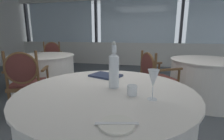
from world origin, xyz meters
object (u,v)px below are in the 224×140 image
object	(u,v)px
wine_glass	(153,79)
water_tumbler	(132,90)
dining_chair_1_1	(154,76)
dining_chair_0_0	(52,57)
side_plate	(117,124)
water_bottle	(114,69)
menu_book	(106,76)
dining_chair_0_1	(26,78)

from	to	relation	value
wine_glass	water_tumbler	world-z (taller)	wine_glass
dining_chair_1_1	dining_chair_0_0	bearing A→B (deg)	122.18
side_plate	water_tumbler	distance (m)	0.42
water_bottle	menu_book	xyz separation A→B (m)	(-0.16, 0.32, -0.14)
menu_book	dining_chair_1_1	size ratio (longest dim) A/B	0.32
dining_chair_0_0	water_bottle	bearing A→B (deg)	17.56
water_bottle	wine_glass	distance (m)	0.36
wine_glass	dining_chair_0_0	xyz separation A→B (m)	(-2.60, 2.84, -0.32)
menu_book	dining_chair_1_1	world-z (taller)	dining_chair_1_1
wine_glass	dining_chair_0_1	distance (m)	1.99
dining_chair_1_1	water_bottle	bearing A→B (deg)	-136.05
water_tumbler	dining_chair_0_1	size ratio (longest dim) A/B	0.07
side_plate	water_tumbler	world-z (taller)	water_tumbler
water_bottle	water_tumbler	xyz separation A→B (m)	(0.16, -0.14, -0.12)
side_plate	wine_glass	size ratio (longest dim) A/B	0.86
side_plate	dining_chair_0_0	distance (m)	4.03
water_tumbler	dining_chair_0_1	distance (m)	1.83
dining_chair_0_1	wine_glass	bearing A→B (deg)	-139.87
side_plate	dining_chair_1_1	bearing A→B (deg)	83.07
water_tumbler	dining_chair_0_0	bearing A→B (deg)	131.46
dining_chair_0_0	dining_chair_0_1	distance (m)	2.14
menu_book	dining_chair_1_1	xyz separation A→B (m)	(0.51, 0.95, -0.21)
water_bottle	dining_chair_1_1	size ratio (longest dim) A/B	0.40
side_plate	dining_chair_1_1	distance (m)	1.85
side_plate	menu_book	world-z (taller)	menu_book
side_plate	water_bottle	distance (m)	0.59
menu_book	dining_chair_1_1	bearing A→B (deg)	81.25
water_tumbler	dining_chair_1_1	xyz separation A→B (m)	(0.19, 1.41, -0.24)
dining_chair_1_1	wine_glass	bearing A→B (deg)	-122.53
water_bottle	wine_glass	world-z (taller)	water_bottle
dining_chair_0_1	dining_chair_1_1	bearing A→B (deg)	-95.38
water_tumbler	dining_chair_1_1	bearing A→B (deg)	82.14
water_bottle	dining_chair_0_1	world-z (taller)	water_bottle
wine_glass	dining_chair_1_1	size ratio (longest dim) A/B	0.22
water_tumbler	dining_chair_0_1	world-z (taller)	dining_chair_0_1
side_plate	dining_chair_0_0	size ratio (longest dim) A/B	0.18
wine_glass	dining_chair_0_1	size ratio (longest dim) A/B	0.21
wine_glass	dining_chair_0_0	bearing A→B (deg)	132.49
menu_book	dining_chair_1_1	distance (m)	1.10
dining_chair_0_0	dining_chair_1_1	xyz separation A→B (m)	(2.66, -1.38, -0.02)
side_plate	water_tumbler	size ratio (longest dim) A/B	2.45
water_bottle	water_tumbler	distance (m)	0.24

